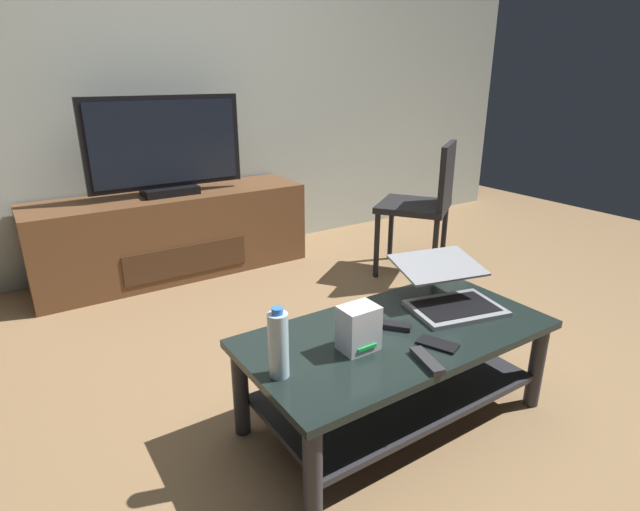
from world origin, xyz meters
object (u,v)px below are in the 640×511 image
Objects in this scene: water_bottle_near at (278,344)px; router_box at (359,328)px; television at (166,148)px; media_cabinet at (174,234)px; dining_chair at (426,200)px; cell_phone at (438,344)px; soundbar_remote at (427,361)px; laptop at (448,290)px; tv_remote at (389,325)px; coffee_table at (396,358)px.

router_box is at bearing -1.16° from water_bottle_near.
media_cabinet is at bearing 90.00° from television.
router_box is (-1.39, -1.10, -0.04)m from dining_chair.
soundbar_remote is at bearing -173.99° from cell_phone.
cell_phone is 0.88× the size of soundbar_remote.
dining_chair is (1.40, -0.90, -0.34)m from television.
laptop is (0.54, -1.92, -0.40)m from television.
laptop is 0.34m from tv_remote.
dining_chair is 1.78m from router_box.
television is at bearing 147.26° from dining_chair.
television reaches higher than dining_chair.
media_cabinet is 10.99× the size of router_box.
cell_phone is (-0.28, -0.22, -0.06)m from laptop.
tv_remote reaches higher than cell_phone.
television is 2.08× the size of laptop.
coffee_table is 0.13m from tv_remote.
media_cabinet reaches higher than coffee_table.
dining_chair is at bearing -33.36° from media_cabinet.
media_cabinet is (-0.21, 2.00, 0.01)m from coffee_table.
coffee_table is 0.29m from router_box.
dining_chair is at bearing 1.66° from tv_remote.
water_bottle_near reaches higher than laptop.
cell_phone is (0.04, -0.16, 0.13)m from coffee_table.
laptop is at bearing -130.42° from dining_chair.
media_cabinet is 11.11× the size of soundbar_remote.
television is at bearing 73.94° from cell_phone.
soundbar_remote is at bearing -144.30° from laptop.
laptop reaches higher than router_box.
tv_remote is at bearing 108.95° from coffee_table.
television is (-0.21, 1.98, 0.58)m from coffee_table.
soundbar_remote is (-0.07, -0.23, 0.13)m from coffee_table.
laptop is at bearing 50.44° from soundbar_remote.
soundbar_remote is at bearing -134.10° from dining_chair.
cell_phone is at bearing -14.33° from water_bottle_near.
media_cabinet is 2.05m from water_bottle_near.
television reaches higher than cell_phone.
tv_remote is at bearing 5.87° from water_bottle_near.
router_box is 1.01× the size of soundbar_remote.
router_box is 0.31m from water_bottle_near.
coffee_table is 1.19× the size of television.
coffee_table is at bearing -83.88° from media_cabinet.
laptop reaches higher than media_cabinet.
laptop reaches higher than cell_phone.
television is at bearing 105.60° from laptop.
coffee_table is at bearing 6.88° from router_box.
television is (-0.00, -0.02, 0.57)m from media_cabinet.
coffee_table is 1.32× the size of dining_chair.
laptop is at bearing 10.11° from coffee_table.
coffee_table is 7.24× the size of router_box.
media_cabinet reaches higher than tv_remote.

